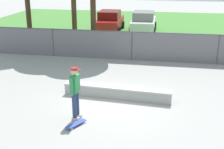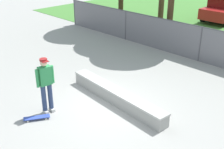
{
  "view_description": "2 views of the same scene",
  "coord_description": "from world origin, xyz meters",
  "px_view_note": "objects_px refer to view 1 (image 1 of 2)",
  "views": [
    {
      "loc": [
        1.86,
        -10.52,
        4.92
      ],
      "look_at": [
        -0.16,
        0.69,
        0.94
      ],
      "focal_mm": 49.08,
      "sensor_mm": 36.0,
      "label": 1
    },
    {
      "loc": [
        6.22,
        -5.61,
        5.01
      ],
      "look_at": [
        -0.23,
        0.68,
        0.93
      ],
      "focal_mm": 46.89,
      "sensor_mm": 36.0,
      "label": 2
    }
  ],
  "objects_px": {
    "skateboard": "(76,124)",
    "car_white": "(143,22)",
    "concrete_ledge": "(117,92)",
    "car_red": "(110,21)",
    "skateboarder": "(75,91)"
  },
  "relations": [
    {
      "from": "skateboard",
      "to": "car_white",
      "type": "distance_m",
      "value": 16.03
    },
    {
      "from": "concrete_ledge",
      "to": "skateboard",
      "type": "xyz_separation_m",
      "value": [
        -0.95,
        -2.52,
        -0.17
      ]
    },
    {
      "from": "car_red",
      "to": "car_white",
      "type": "distance_m",
      "value": 2.75
    },
    {
      "from": "skateboard",
      "to": "car_white",
      "type": "bearing_deg",
      "value": 86.84
    },
    {
      "from": "concrete_ledge",
      "to": "skateboarder",
      "type": "relative_size",
      "value": 2.37
    },
    {
      "from": "skateboard",
      "to": "car_white",
      "type": "height_order",
      "value": "car_white"
    },
    {
      "from": "concrete_ledge",
      "to": "car_red",
      "type": "xyz_separation_m",
      "value": [
        -2.82,
        13.45,
        0.6
      ]
    },
    {
      "from": "skateboarder",
      "to": "car_white",
      "type": "bearing_deg",
      "value": 86.19
    },
    {
      "from": "skateboard",
      "to": "car_red",
      "type": "relative_size",
      "value": 0.19
    },
    {
      "from": "concrete_ledge",
      "to": "car_red",
      "type": "bearing_deg",
      "value": 101.84
    },
    {
      "from": "concrete_ledge",
      "to": "skateboard",
      "type": "distance_m",
      "value": 2.7
    },
    {
      "from": "concrete_ledge",
      "to": "skateboarder",
      "type": "xyz_separation_m",
      "value": [
        -1.1,
        -2.01,
        0.79
      ]
    },
    {
      "from": "car_white",
      "to": "car_red",
      "type": "bearing_deg",
      "value": -179.67
    },
    {
      "from": "concrete_ledge",
      "to": "car_red",
      "type": "relative_size",
      "value": 1.03
    },
    {
      "from": "car_red",
      "to": "concrete_ledge",
      "type": "bearing_deg",
      "value": -78.16
    }
  ]
}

